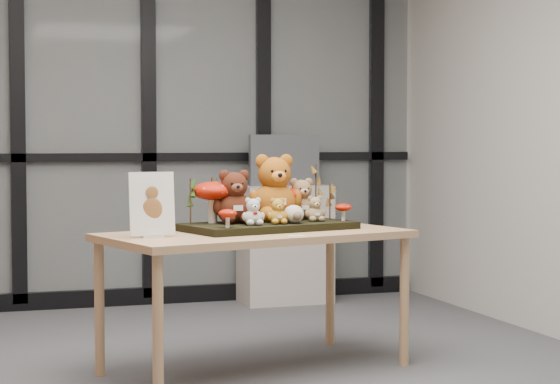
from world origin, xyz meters
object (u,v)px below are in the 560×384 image
object	(u,v)px
sign_holder	(152,207)
cabinet	(285,244)
bear_tan_back	(301,197)
mushroom_front_left	(228,217)
bear_small_yellow	(278,210)
mushroom_back_right	(286,202)
diorama_tray	(268,226)
mushroom_back_left	(213,200)
plush_cream_hedgehog	(294,213)
bear_brown_medium	(234,194)
bear_beige_small	(315,207)
monitor	(284,160)
display_table	(255,245)
bear_pooh_yellow	(274,184)
bear_white_bow	(253,210)
mushroom_front_right	(343,211)

from	to	relation	value
sign_holder	cabinet	world-z (taller)	sign_holder
bear_tan_back	mushroom_front_left	xyz separation A→B (m)	(-0.51, -0.39, -0.07)
bear_small_yellow	mushroom_back_right	distance (m)	0.27
diorama_tray	mushroom_back_left	xyz separation A→B (m)	(-0.28, 0.06, 0.14)
plush_cream_hedgehog	sign_holder	bearing A→B (deg)	174.65
mushroom_back_left	bear_brown_medium	bearing A→B (deg)	-21.91
diorama_tray	bear_tan_back	world-z (taller)	bear_tan_back
bear_beige_small	mushroom_back_right	world-z (taller)	mushroom_back_right
mushroom_back_right	plush_cream_hedgehog	bearing A→B (deg)	-98.85
monitor	bear_small_yellow	bearing A→B (deg)	-109.07
bear_tan_back	cabinet	bearing A→B (deg)	59.48
mushroom_front_left	bear_small_yellow	bearing A→B (deg)	23.86
display_table	plush_cream_hedgehog	distance (m)	0.26
bear_brown_medium	bear_beige_small	distance (m)	0.44
sign_holder	mushroom_back_left	bearing A→B (deg)	32.42
bear_pooh_yellow	mushroom_back_right	world-z (taller)	bear_pooh_yellow
bear_beige_small	monitor	bearing A→B (deg)	61.40
diorama_tray	bear_brown_medium	world-z (taller)	bear_brown_medium
bear_small_yellow	bear_white_bow	distance (m)	0.14
mushroom_back_right	mushroom_front_right	xyz separation A→B (m)	(0.27, -0.15, -0.04)
mushroom_back_left	display_table	bearing A→B (deg)	-38.00
mushroom_front_right	plush_cream_hedgehog	bearing A→B (deg)	-166.03
mushroom_front_right	mushroom_front_left	bearing A→B (deg)	-162.14
mushroom_back_right	cabinet	world-z (taller)	mushroom_back_right
sign_holder	display_table	bearing A→B (deg)	8.98
bear_pooh_yellow	sign_holder	world-z (taller)	bear_pooh_yellow
bear_small_yellow	plush_cream_hedgehog	world-z (taller)	bear_small_yellow
bear_small_yellow	bear_beige_small	xyz separation A→B (m)	(0.24, 0.10, 0.00)
diorama_tray	bear_small_yellow	size ratio (longest dim) A/B	5.96
mushroom_back_right	bear_small_yellow	bearing A→B (deg)	-117.83
bear_white_bow	bear_beige_small	xyz separation A→B (m)	(0.38, 0.13, -0.00)
display_table	bear_brown_medium	bearing A→B (deg)	113.46
mushroom_front_right	sign_holder	bearing A→B (deg)	-169.07
bear_tan_back	cabinet	size ratio (longest dim) A/B	0.29
display_table	mushroom_back_right	bearing A→B (deg)	27.72
monitor	diorama_tray	bearing A→B (deg)	-110.51
bear_pooh_yellow	bear_white_bow	xyz separation A→B (m)	(-0.19, -0.24, -0.12)
bear_brown_medium	cabinet	xyz separation A→B (m)	(0.90, 1.90, -0.48)
bear_tan_back	plush_cream_hedgehog	xyz separation A→B (m)	(-0.12, -0.24, -0.07)
plush_cream_hedgehog	sign_holder	size ratio (longest dim) A/B	0.33
bear_white_bow	monitor	distance (m)	2.25
display_table	sign_holder	bearing A→B (deg)	178.22
bear_brown_medium	bear_white_bow	distance (m)	0.18
bear_tan_back	mushroom_back_left	xyz separation A→B (m)	(-0.51, -0.10, -0.00)
sign_holder	monitor	bearing A→B (deg)	53.23
mushroom_back_left	mushroom_front_left	bearing A→B (deg)	-89.84
diorama_tray	plush_cream_hedgehog	world-z (taller)	plush_cream_hedgehog
bear_brown_medium	display_table	bearing A→B (deg)	-66.54
monitor	mushroom_back_right	bearing A→B (deg)	-107.82
cabinet	diorama_tray	bearing A→B (deg)	-110.69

